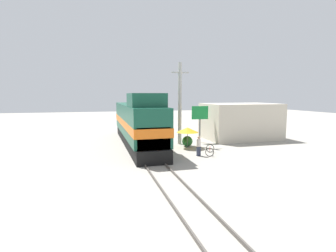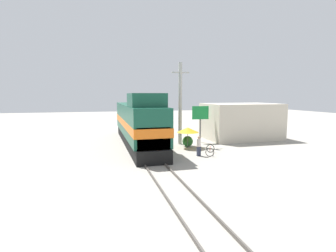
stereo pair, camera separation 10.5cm
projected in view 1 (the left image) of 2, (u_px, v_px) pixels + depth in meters
The scene contains 11 objects.
ground_plane at pixel (146, 155), 21.82m from camera, with size 120.00×120.00×0.00m, color gray.
rail_near at pixel (137, 154), 21.62m from camera, with size 0.08×32.69×0.15m, color #4C4742.
rail_far at pixel (154, 153), 21.99m from camera, with size 0.08×32.69×0.15m, color #4C4742.
locomotive at pixel (138, 124), 25.73m from camera, with size 2.89×16.94×5.10m.
utility_pole at pixel (180, 103), 26.16m from camera, with size 1.80×0.37×8.15m.
vendor_umbrella at pixel (187, 130), 24.48m from camera, with size 2.06×2.06×1.95m.
billboard_sign at pixel (200, 115), 27.30m from camera, with size 1.81×0.12×3.82m.
shrub_cluster at pixel (187, 141), 25.34m from camera, with size 1.02×1.02×1.02m, color #236028.
person_bystander at pixel (199, 145), 21.34m from camera, with size 0.34×0.34×1.65m.
bicycle at pixel (210, 150), 21.98m from camera, with size 1.34×1.77×0.70m.
building_block_distant at pixel (240, 121), 29.90m from camera, with size 8.02×5.52×4.00m, color beige.
Camera 1 is at (-3.83, -21.12, 4.94)m, focal length 28.00 mm.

